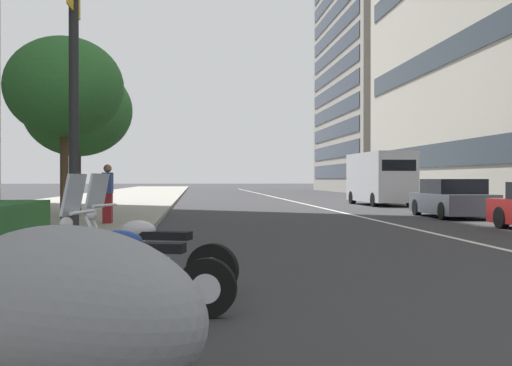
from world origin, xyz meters
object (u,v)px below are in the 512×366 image
(motorcycle_mid_row, at_px, (148,258))
(car_lead_in_lane, at_px, (452,199))
(street_tree_mid_sidewalk, at_px, (64,87))
(motorcycle_nearest_camera, at_px, (64,311))
(motorcycle_under_tarp, at_px, (133,274))
(street_tree_near_plaza_corner, at_px, (78,111))
(delivery_van_ahead, at_px, (380,177))
(pedestrian_on_plaza, at_px, (108,193))

(motorcycle_mid_row, relative_size, car_lead_in_lane, 0.48)
(motorcycle_mid_row, height_order, street_tree_mid_sidewalk, street_tree_mid_sidewalk)
(motorcycle_nearest_camera, relative_size, motorcycle_under_tarp, 1.01)
(motorcycle_nearest_camera, height_order, street_tree_near_plaza_corner, street_tree_near_plaza_corner)
(motorcycle_nearest_camera, distance_m, delivery_van_ahead, 32.38)
(delivery_van_ahead, height_order, street_tree_mid_sidewalk, street_tree_mid_sidewalk)
(motorcycle_under_tarp, bearing_deg, motorcycle_nearest_camera, 99.92)
(street_tree_mid_sidewalk, xyz_separation_m, pedestrian_on_plaza, (1.21, -0.97, -2.84))
(motorcycle_nearest_camera, bearing_deg, motorcycle_mid_row, -58.30)
(car_lead_in_lane, height_order, pedestrian_on_plaza, pedestrian_on_plaza)
(street_tree_mid_sidewalk, xyz_separation_m, street_tree_near_plaza_corner, (6.35, 0.75, 0.03))
(street_tree_near_plaza_corner, bearing_deg, delivery_van_ahead, -53.54)
(motorcycle_nearest_camera, bearing_deg, motorcycle_under_tarp, -58.34)
(delivery_van_ahead, relative_size, street_tree_mid_sidewalk, 1.21)
(motorcycle_mid_row, distance_m, street_tree_mid_sidewalk, 10.66)
(motorcycle_mid_row, bearing_deg, pedestrian_on_plaza, -60.36)
(motorcycle_under_tarp, height_order, street_tree_near_plaza_corner, street_tree_near_plaza_corner)
(car_lead_in_lane, bearing_deg, pedestrian_on_plaza, 111.06)
(pedestrian_on_plaza, bearing_deg, street_tree_near_plaza_corner, 111.81)
(motorcycle_nearest_camera, distance_m, pedestrian_on_plaza, 15.12)
(motorcycle_nearest_camera, height_order, motorcycle_under_tarp, motorcycle_under_tarp)
(motorcycle_nearest_camera, distance_m, street_tree_mid_sidewalk, 14.43)
(delivery_van_ahead, xyz_separation_m, street_tree_mid_sidewalk, (-16.75, 13.34, 2.34))
(delivery_van_ahead, bearing_deg, pedestrian_on_plaza, 139.46)
(street_tree_near_plaza_corner, height_order, pedestrian_on_plaza, street_tree_near_plaza_corner)
(motorcycle_nearest_camera, distance_m, motorcycle_under_tarp, 2.82)
(motorcycle_nearest_camera, relative_size, pedestrian_on_plaza, 1.24)
(delivery_van_ahead, distance_m, street_tree_mid_sidewalk, 21.54)
(motorcycle_nearest_camera, relative_size, motorcycle_mid_row, 0.98)
(motorcycle_mid_row, bearing_deg, street_tree_near_plaza_corner, -57.54)
(motorcycle_mid_row, height_order, street_tree_near_plaza_corner, street_tree_near_plaza_corner)
(motorcycle_mid_row, xyz_separation_m, car_lead_in_lane, (15.19, -9.95, 0.22))
(motorcycle_under_tarp, xyz_separation_m, car_lead_in_lane, (16.51, -10.02, 0.23))
(motorcycle_nearest_camera, height_order, motorcycle_mid_row, motorcycle_mid_row)
(motorcycle_under_tarp, distance_m, car_lead_in_lane, 19.31)
(motorcycle_nearest_camera, bearing_deg, street_tree_mid_sidewalk, -44.48)
(motorcycle_under_tarp, relative_size, car_lead_in_lane, 0.46)
(car_lead_in_lane, xyz_separation_m, street_tree_mid_sidewalk, (-5.51, 12.83, 3.17))
(motorcycle_under_tarp, relative_size, delivery_van_ahead, 0.34)
(motorcycle_under_tarp, height_order, car_lead_in_lane, motorcycle_under_tarp)
(motorcycle_under_tarp, bearing_deg, street_tree_near_plaza_corner, -65.56)
(street_tree_mid_sidewalk, distance_m, pedestrian_on_plaza, 3.23)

